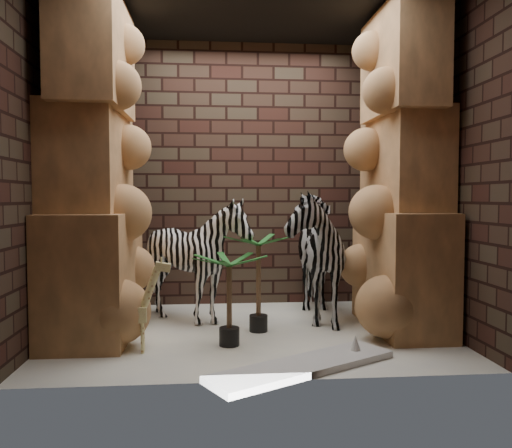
{
  "coord_description": "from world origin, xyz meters",
  "views": [
    {
      "loc": [
        -0.34,
        -4.54,
        1.23
      ],
      "look_at": [
        0.06,
        0.15,
        0.98
      ],
      "focal_mm": 35.22,
      "sensor_mm": 36.0,
      "label": 1
    }
  ],
  "objects": [
    {
      "name": "wall_back",
      "position": [
        0.0,
        1.25,
        1.5
      ],
      "size": [
        3.5,
        0.0,
        3.5
      ],
      "primitive_type": "plane",
      "rotation": [
        1.57,
        0.0,
        0.0
      ],
      "color": "black",
      "rests_on": "ground"
    },
    {
      "name": "wall_right",
      "position": [
        1.75,
        0.0,
        1.5
      ],
      "size": [
        0.0,
        3.0,
        3.0
      ],
      "primitive_type": "plane",
      "rotation": [
        1.57,
        0.0,
        -1.57
      ],
      "color": "black",
      "rests_on": "ground"
    },
    {
      "name": "giraffe_toy",
      "position": [
        -1.0,
        -0.54,
        0.39
      ],
      "size": [
        0.41,
        0.17,
        0.78
      ],
      "primitive_type": null,
      "rotation": [
        0.0,
        0.0,
        0.08
      ],
      "color": "#F8ED9D",
      "rests_on": "floor"
    },
    {
      "name": "zebra_left",
      "position": [
        -0.51,
        0.39,
        0.56
      ],
      "size": [
        1.09,
        1.31,
        1.11
      ],
      "primitive_type": "imported",
      "rotation": [
        0.0,
        0.0,
        0.09
      ],
      "color": "white",
      "rests_on": "floor"
    },
    {
      "name": "palm_back",
      "position": [
        -0.21,
        -0.41,
        0.39
      ],
      "size": [
        0.36,
        0.36,
        0.78
      ],
      "primitive_type": null,
      "color": "#1E5320",
      "rests_on": "floor"
    },
    {
      "name": "zebra_right",
      "position": [
        0.62,
        0.47,
        0.76
      ],
      "size": [
        0.7,
        1.29,
        1.53
      ],
      "primitive_type": "imported",
      "rotation": [
        0.0,
        0.0,
        -0.0
      ],
      "color": "white",
      "rests_on": "floor"
    },
    {
      "name": "rock_pillar_left",
      "position": [
        -1.4,
        0.0,
        1.5
      ],
      "size": [
        0.68,
        1.3,
        3.0
      ],
      "primitive_type": null,
      "color": "tan",
      "rests_on": "floor"
    },
    {
      "name": "palm_front",
      "position": [
        0.07,
        0.01,
        0.45
      ],
      "size": [
        0.36,
        0.36,
        0.91
      ],
      "primitive_type": null,
      "color": "#1E5320",
      "rests_on": "floor"
    },
    {
      "name": "rock_pillar_right",
      "position": [
        1.42,
        0.0,
        1.5
      ],
      "size": [
        0.58,
        1.25,
        3.0
      ],
      "primitive_type": null,
      "color": "tan",
      "rests_on": "floor"
    },
    {
      "name": "surfboard",
      "position": [
        0.3,
        -1.05,
        0.03
      ],
      "size": [
        1.47,
        1.05,
        0.05
      ],
      "primitive_type": "cube",
      "rotation": [
        0.0,
        0.0,
        0.51
      ],
      "color": "silver",
      "rests_on": "floor"
    },
    {
      "name": "wall_left",
      "position": [
        -1.75,
        0.0,
        1.5
      ],
      "size": [
        0.0,
        3.0,
        3.0
      ],
      "primitive_type": "plane",
      "rotation": [
        1.57,
        0.0,
        1.57
      ],
      "color": "black",
      "rests_on": "ground"
    },
    {
      "name": "wall_front",
      "position": [
        0.0,
        -1.25,
        1.5
      ],
      "size": [
        3.5,
        0.0,
        3.5
      ],
      "primitive_type": "plane",
      "rotation": [
        -1.57,
        0.0,
        0.0
      ],
      "color": "black",
      "rests_on": "ground"
    },
    {
      "name": "floor",
      "position": [
        0.0,
        0.0,
        0.0
      ],
      "size": [
        3.5,
        3.5,
        0.0
      ],
      "primitive_type": "plane",
      "color": "white",
      "rests_on": "ground"
    }
  ]
}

